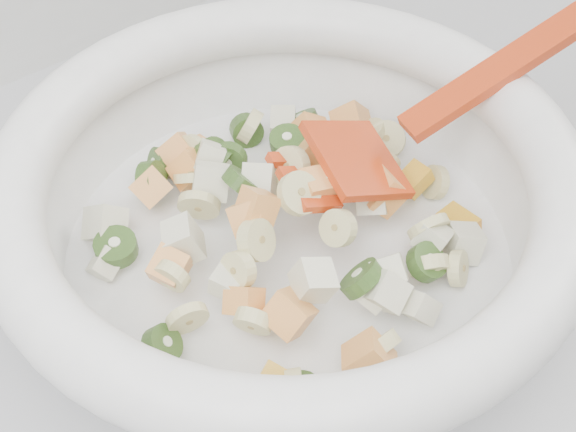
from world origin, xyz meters
TOP-DOWN VIEW (x-y plane):
  - mixing_bowl at (0.05, 1.43)m, footprint 0.48×0.37m

SIDE VIEW (x-z plane):
  - mixing_bowl at x=0.05m, z-range 0.88..1.03m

